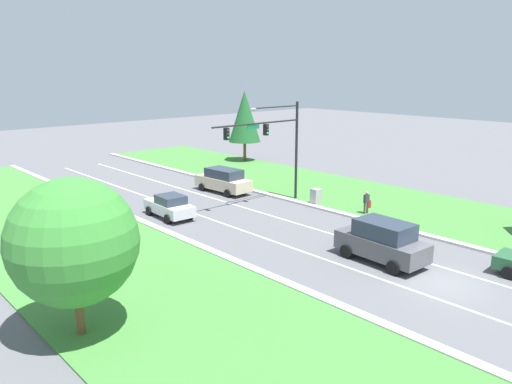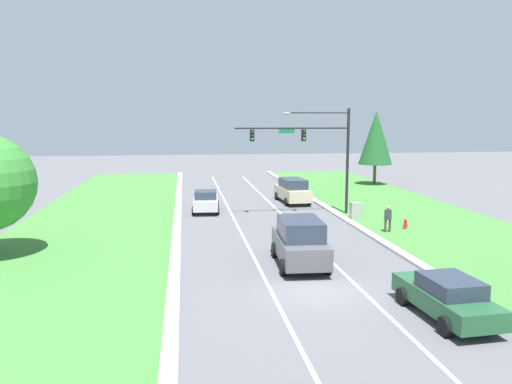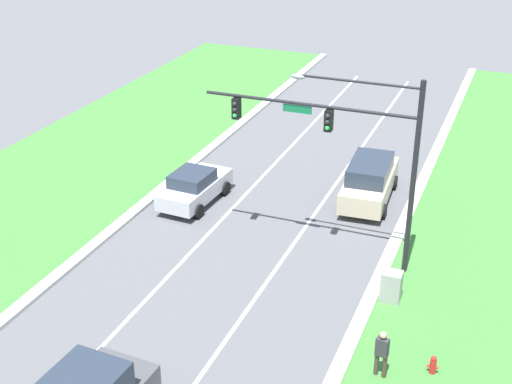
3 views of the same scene
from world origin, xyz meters
name	(u,v)px [view 2 (image 2 of 3)]	position (x,y,z in m)	size (l,w,h in m)	color
ground_plane	(317,291)	(0.00, 0.00, 0.00)	(160.00, 160.00, 0.00)	#5B5B60
curb_strip_right	(450,283)	(5.65, 0.00, 0.07)	(0.50, 90.00, 0.15)	beige
curb_strip_left	(173,297)	(-5.65, 0.00, 0.07)	(0.50, 90.00, 0.15)	beige
grass_verge_left	(28,305)	(-10.90, 0.00, 0.04)	(10.00, 90.00, 0.08)	#427F38
lane_stripe_inner_left	(272,293)	(-1.80, 0.00, 0.00)	(0.14, 81.00, 0.01)	white
lane_stripe_inner_right	(360,289)	(1.80, 0.00, 0.00)	(0.14, 81.00, 0.01)	white
traffic_signal_mast	(315,144)	(4.01, 15.63, 5.07)	(8.17, 0.41, 7.55)	black
champagne_suv	(293,190)	(3.66, 21.21, 1.02)	(2.32, 5.19, 1.99)	beige
graphite_suv	(300,242)	(0.14, 3.58, 1.13)	(2.42, 4.91, 2.23)	#4C4C51
silver_sedan	(206,201)	(-3.60, 18.02, 0.81)	(2.13, 4.22, 1.60)	silver
forest_sedan	(446,297)	(3.66, -3.25, 0.77)	(2.13, 4.56, 1.50)	#235633
utility_cabinet	(355,211)	(6.33, 13.49, 0.61)	(0.70, 0.60, 1.22)	#9E9E99
pedestrian	(388,218)	(6.89, 9.38, 0.94)	(0.41, 0.28, 1.69)	#42382D
fire_hydrant	(405,224)	(8.36, 10.09, 0.34)	(0.34, 0.20, 0.70)	red
conifer_far_right_tree	(376,138)	(14.57, 31.00, 4.94)	(3.46, 3.46, 7.72)	brown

